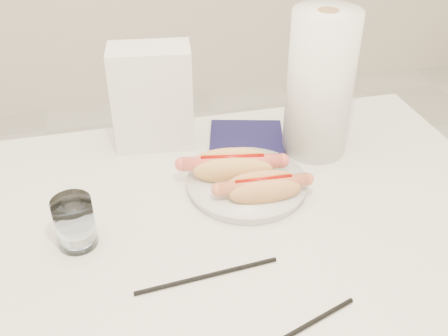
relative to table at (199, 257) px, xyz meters
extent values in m
cube|color=silver|center=(0.00, 0.00, 0.04)|extent=(1.20, 0.80, 0.04)
cylinder|color=silver|center=(0.54, 0.34, -0.34)|extent=(0.04, 0.04, 0.71)
cylinder|color=silver|center=(0.12, 0.10, 0.07)|extent=(0.29, 0.29, 0.02)
ellipsoid|color=#EBAD5E|center=(0.09, 0.10, 0.10)|extent=(0.16, 0.07, 0.05)
ellipsoid|color=#EBAD5E|center=(0.10, 0.14, 0.10)|extent=(0.16, 0.07, 0.05)
ellipsoid|color=#EBAD5E|center=(0.09, 0.12, 0.09)|extent=(0.15, 0.08, 0.03)
cylinder|color=#E85E52|center=(0.09, 0.12, 0.11)|extent=(0.19, 0.06, 0.03)
cylinder|color=#990A05|center=(0.09, 0.12, 0.12)|extent=(0.12, 0.03, 0.01)
ellipsoid|color=#E39B58|center=(0.13, 0.03, 0.10)|extent=(0.13, 0.04, 0.05)
ellipsoid|color=#E39B58|center=(0.13, 0.06, 0.10)|extent=(0.13, 0.04, 0.05)
ellipsoid|color=#E39B58|center=(0.13, 0.05, 0.09)|extent=(0.12, 0.06, 0.02)
cylinder|color=#D16E49|center=(0.13, 0.05, 0.11)|extent=(0.17, 0.03, 0.02)
cylinder|color=#990A05|center=(0.13, 0.05, 0.12)|extent=(0.10, 0.01, 0.01)
cylinder|color=white|center=(-0.20, 0.02, 0.10)|extent=(0.07, 0.07, 0.09)
cylinder|color=black|center=(-0.01, -0.11, 0.06)|extent=(0.23, 0.03, 0.01)
cylinder|color=black|center=(0.08, -0.24, 0.06)|extent=(0.22, 0.08, 0.01)
cube|color=silver|center=(-0.03, 0.31, 0.17)|extent=(0.18, 0.11, 0.22)
cube|color=#14123B|center=(0.16, 0.27, 0.06)|extent=(0.20, 0.20, 0.01)
cylinder|color=white|center=(0.30, 0.21, 0.21)|extent=(0.17, 0.17, 0.30)
camera|label=1|loc=(-0.12, -0.68, 0.67)|focal=42.08mm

